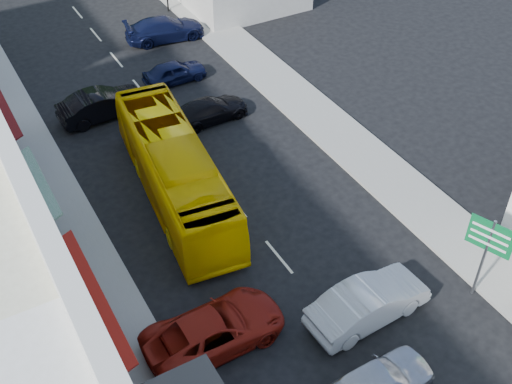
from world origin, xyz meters
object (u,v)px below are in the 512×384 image
Objects in this scene: bus at (175,171)px; car_red at (214,330)px; direction_sign at (483,259)px; car_silver at (377,384)px; car_white at (368,305)px.

car_red is at bearing -98.16° from bus.
bus is at bearing 103.52° from direction_sign.
direction_sign is (10.20, -3.01, 1.28)m from car_red.
direction_sign is (7.94, -11.41, 0.43)m from bus.
car_silver and car_red have the same top height.
bus is at bearing -15.96° from car_red.
bus is 8.74m from car_red.
car_silver is 6.75m from direction_sign.
direction_sign reaches higher than car_red.
bus is 2.92× the size of direction_sign.
car_silver is 3.50m from car_white.
car_white is (1.88, 2.95, 0.00)m from car_silver.
car_red is (-3.82, 4.80, 0.00)m from car_silver.
car_silver is 1.11× the size of direction_sign.
car_white is 4.82m from direction_sign.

